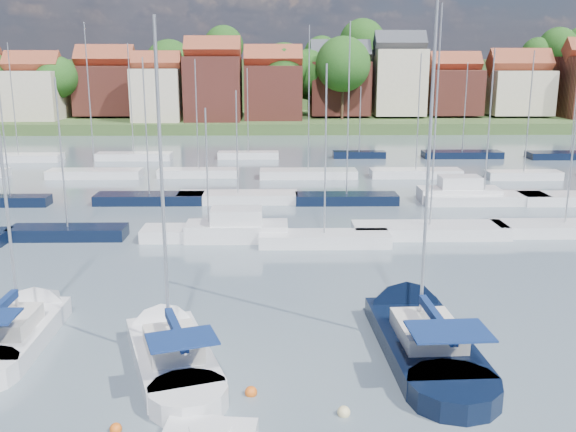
{
  "coord_description": "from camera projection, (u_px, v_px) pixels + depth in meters",
  "views": [
    {
      "loc": [
        -2.56,
        -22.78,
        12.19
      ],
      "look_at": [
        -1.89,
        14.0,
        3.15
      ],
      "focal_mm": 40.0,
      "sensor_mm": 36.0,
      "label": 1
    }
  ],
  "objects": [
    {
      "name": "buoy_e",
      "position": [
        413.0,
        323.0,
        30.44
      ],
      "size": [
        0.44,
        0.44,
        0.44
      ],
      "primitive_type": "sphere",
      "color": "#D85914",
      "rests_on": "ground"
    },
    {
      "name": "far_shore_town",
      "position": [
        296.0,
        91.0,
        152.82
      ],
      "size": [
        212.46,
        90.0,
        22.27
      ],
      "color": "#375028",
      "rests_on": "ground"
    },
    {
      "name": "sailboat_left",
      "position": [
        26.0,
        324.0,
        29.36
      ],
      "size": [
        2.97,
        10.78,
        14.64
      ],
      "rotation": [
        0.0,
        0.0,
        1.58
      ],
      "color": "silver",
      "rests_on": "ground"
    },
    {
      "name": "sailboat_centre",
      "position": [
        167.0,
        345.0,
        27.26
      ],
      "size": [
        6.21,
        11.35,
        14.97
      ],
      "rotation": [
        0.0,
        0.0,
        1.89
      ],
      "color": "silver",
      "rests_on": "ground"
    },
    {
      "name": "marina_field",
      "position": [
        325.0,
        190.0,
        59.13
      ],
      "size": [
        79.62,
        41.41,
        15.93
      ],
      "color": "silver",
      "rests_on": "ground"
    },
    {
      "name": "buoy_c",
      "position": [
        251.0,
        395.0,
        23.92
      ],
      "size": [
        0.47,
        0.47,
        0.47
      ],
      "primitive_type": "sphere",
      "color": "#D85914",
      "rests_on": "ground"
    },
    {
      "name": "ground",
      "position": [
        302.0,
        184.0,
        63.91
      ],
      "size": [
        260.0,
        260.0,
        0.0
      ],
      "primitive_type": "plane",
      "color": "#4A5764",
      "rests_on": "ground"
    },
    {
      "name": "buoy_b",
      "position": [
        116.0,
        431.0,
        21.56
      ],
      "size": [
        0.41,
        0.41,
        0.41
      ],
      "primitive_type": "sphere",
      "color": "#D85914",
      "rests_on": "ground"
    },
    {
      "name": "sailboat_navy",
      "position": [
        412.0,
        326.0,
        29.21
      ],
      "size": [
        4.09,
        13.36,
        18.22
      ],
      "rotation": [
        0.0,
        0.0,
        1.62
      ],
      "color": "black",
      "rests_on": "ground"
    },
    {
      "name": "buoy_d",
      "position": [
        344.0,
        415.0,
        22.56
      ],
      "size": [
        0.46,
        0.46,
        0.46
      ],
      "primitive_type": "sphere",
      "color": "beige",
      "rests_on": "ground"
    },
    {
      "name": "buoy_g",
      "position": [
        439.0,
        313.0,
        31.55
      ],
      "size": [
        0.5,
        0.5,
        0.5
      ],
      "primitive_type": "sphere",
      "color": "#D85914",
      "rests_on": "ground"
    },
    {
      "name": "buoy_h",
      "position": [
        136.0,
        343.0,
        28.3
      ],
      "size": [
        0.52,
        0.52,
        0.52
      ],
      "primitive_type": "sphere",
      "color": "#D85914",
      "rests_on": "ground"
    }
  ]
}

